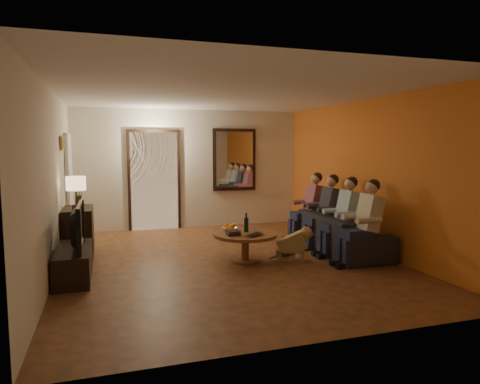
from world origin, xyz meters
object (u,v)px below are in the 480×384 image
object	(u,v)px
tv	(72,226)
person_d	(311,209)
wine_bottle	(246,222)
bowl	(230,229)
sofa	(340,233)
person_b	(344,219)
tv_stand	(74,263)
laptop	(257,235)
person_c	(327,214)
person_a	(366,226)
table_lamp	(76,193)
dresser	(79,232)
dog	(292,243)
coffee_table	(245,247)

from	to	relation	value
tv	person_d	bearing A→B (deg)	-73.95
person_d	wine_bottle	bearing A→B (deg)	-149.10
bowl	wine_bottle	xyz separation A→B (m)	(0.23, -0.12, 0.12)
sofa	person_d	bearing A→B (deg)	8.65
person_b	tv_stand	bearing A→B (deg)	-179.97
wine_bottle	laptop	distance (m)	0.41
person_d	laptop	bearing A→B (deg)	-139.36
person_c	person_b	bearing A→B (deg)	-90.00
tv_stand	wine_bottle	size ratio (longest dim) A/B	4.02
person_a	person_d	world-z (taller)	same
tv_stand	sofa	world-z (taller)	sofa
person_a	person_c	world-z (taller)	same
sofa	person_c	size ratio (longest dim) A/B	1.81
tv	person_a	xyz separation A→B (m)	(4.18, -0.60, -0.12)
table_lamp	wine_bottle	xyz separation A→B (m)	(2.55, -0.84, -0.46)
dresser	table_lamp	world-z (taller)	table_lamp
table_lamp	person_a	distance (m)	4.52
dog	coffee_table	xyz separation A→B (m)	(-0.72, 0.18, -0.06)
tv_stand	wine_bottle	bearing A→B (deg)	5.11
table_lamp	sofa	xyz separation A→B (m)	(4.28, -0.77, -0.75)
dresser	coffee_table	xyz separation A→B (m)	(2.50, -1.16, -0.17)
dresser	person_c	distance (m)	4.24
person_d	coffee_table	bearing A→B (deg)	-147.37
table_lamp	person_d	distance (m)	4.21
person_a	dog	world-z (taller)	person_a
tv_stand	person_b	distance (m)	4.20
sofa	person_b	size ratio (longest dim) A/B	1.81
dog	bowl	xyz separation A→B (m)	(-0.90, 0.40, 0.20)
sofa	dresser	bearing A→B (deg)	79.30
dog	bowl	size ratio (longest dim) A/B	2.16
table_lamp	laptop	xyz separation A→B (m)	(2.60, -1.22, -0.60)
person_c	dresser	bearing A→B (deg)	170.64
tv	dog	xyz separation A→B (m)	(3.22, -0.05, -0.44)
tv_stand	person_d	bearing A→B (deg)	16.05
sofa	tv	bearing A→B (deg)	96.35
person_d	bowl	xyz separation A→B (m)	(-1.86, -0.85, -0.12)
tv_stand	person_d	xyz separation A→B (m)	(4.18, 1.20, 0.39)
coffee_table	person_d	bearing A→B (deg)	32.63
person_b	person_d	size ratio (longest dim) A/B	1.00
dresser	person_d	size ratio (longest dim) A/B	0.75
tv_stand	laptop	bearing A→B (deg)	-3.34
person_d	laptop	xyz separation A→B (m)	(-1.58, -1.35, -0.14)
tv	wine_bottle	world-z (taller)	tv
tv	bowl	size ratio (longest dim) A/B	4.05
tv	sofa	world-z (taller)	tv
person_a	person_c	distance (m)	1.20
bowl	person_b	bearing A→B (deg)	-10.56
dog	tv_stand	bearing A→B (deg)	-160.12
tv_stand	bowl	size ratio (longest dim) A/B	4.81
tv	table_lamp	bearing A→B (deg)	0.00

